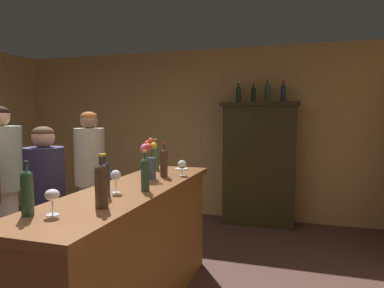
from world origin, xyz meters
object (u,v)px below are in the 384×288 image
Objects in this scene: patron_tall at (2,185)px; patron_in_navy at (90,179)px; wine_bottle_pinot at (101,183)px; wine_bottle_malbec at (145,173)px; display_bottle_midleft at (253,94)px; wine_bottle_syrah at (155,156)px; wine_bottle_chardonnay at (104,177)px; wine_bottle_riesling at (27,191)px; wine_bottle_rose at (164,161)px; wine_glass_front at (116,176)px; display_bottle_midright at (283,92)px; display_bottle_center at (267,92)px; display_bottle_left at (238,93)px; wine_glass_rear at (182,165)px; wine_glass_mid at (52,196)px; patron_near_entrance at (46,210)px; bar_counter at (131,252)px; cheese_plate at (182,169)px; flower_arrangement at (149,160)px.

patron_in_navy is at bearing 38.59° from patron_tall.
wine_bottle_pinot is at bearing -31.11° from patron_tall.
display_bottle_midleft is (0.42, 2.79, 0.73)m from wine_bottle_malbec.
wine_bottle_chardonnay is (0.16, -1.24, 0.00)m from wine_bottle_syrah.
wine_bottle_pinot is (-0.05, -0.50, 0.01)m from wine_bottle_malbec.
wine_bottle_riesling is at bearing -90.23° from wine_bottle_syrah.
wine_bottle_pinot is at bearing -87.82° from wine_bottle_rose.
wine_bottle_syrah is 1.91× the size of wine_glass_front.
display_bottle_midright reaches higher than wine_bottle_syrah.
wine_bottle_malbec is at bearing -102.37° from display_bottle_center.
display_bottle_left is 0.63m from display_bottle_midright.
wine_bottle_riesling is at bearing -102.22° from display_bottle_midleft.
wine_glass_front is 0.85m from wine_glass_rear.
display_bottle_midright reaches higher than wine_glass_mid.
wine_glass_front is 0.11× the size of patron_near_entrance.
wine_bottle_pinot reaches higher than wine_bottle_rose.
display_bottle_midright is at bearing 67.01° from wine_bottle_rose.
wine_bottle_riesling is (-0.19, -0.85, 0.65)m from bar_counter.
cheese_plate reaches higher than bar_counter.
wine_bottle_syrah is 2.01m from display_bottle_left.
patron_tall is (-1.89, -2.44, -0.99)m from display_bottle_left.
wine_bottle_riesling is at bearing -102.86° from bar_counter.
display_bottle_midleft reaches higher than wine_bottle_chardonnay.
display_bottle_left is at bearing 80.83° from cheese_plate.
wine_bottle_malbec is at bearing 83.99° from wine_bottle_pinot.
wine_bottle_rose is at bearing 57.70° from flower_arrangement.
wine_glass_rear is at bearing -100.19° from display_bottle_midleft.
patron_in_navy is at bearing 137.37° from bar_counter.
wine_bottle_syrah reaches higher than wine_bottle_malbec.
wine_bottle_chardonnay is (-0.19, -0.24, -0.00)m from wine_bottle_malbec.
wine_bottle_syrah is 0.21× the size of patron_near_entrance.
display_bottle_midright reaches higher than flower_arrangement.
patron_near_entrance is (-1.28, -2.82, -1.07)m from display_bottle_midleft.
display_bottle_midleft is at bearing 79.57° from wine_glass_mid.
wine_bottle_syrah is (-0.35, 1.00, -0.00)m from wine_bottle_malbec.
wine_bottle_rose is 1.86× the size of wine_glass_front.
wine_glass_front is at bearing -147.38° from wine_bottle_malbec.
display_bottle_midright is at bearing 69.91° from bar_counter.
wine_glass_rear is (0.10, 1.21, -0.05)m from wine_bottle_pinot.
wine_bottle_rose is 1.06m from patron_in_navy.
bar_counter is 3.07m from display_bottle_left.
wine_bottle_pinot is 1.04× the size of wine_bottle_syrah.
display_bottle_left reaches higher than wine_glass_mid.
patron_in_navy is (-0.84, 1.64, -0.24)m from wine_glass_mid.
wine_glass_mid is 0.41× the size of flower_arrangement.
display_bottle_midleft is (0.50, 1.73, 0.86)m from cheese_plate.
wine_glass_rear is 0.10× the size of patron_near_entrance.
wine_bottle_riesling is 0.55m from wine_bottle_chardonnay.
wine_bottle_chardonnay is 1.31m from cheese_plate.
display_bottle_midleft reaches higher than wine_glass_front.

